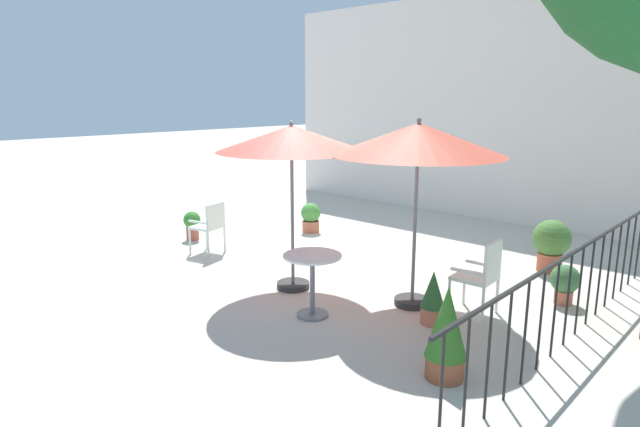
# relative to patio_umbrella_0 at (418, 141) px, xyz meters

# --- Properties ---
(ground_plane) EXTENTS (60.00, 60.00, 0.00)m
(ground_plane) POSITION_rel_patio_umbrella_0_xyz_m (-1.80, 0.51, -2.04)
(ground_plane) COLOR beige
(villa_facade) EXTENTS (10.10, 0.30, 4.64)m
(villa_facade) POSITION_rel_patio_umbrella_0_xyz_m (-1.80, 5.24, 0.28)
(villa_facade) COLOR white
(villa_facade) RESTS_ON ground
(terrace_railing) EXTENTS (0.03, 6.09, 1.01)m
(terrace_railing) POSITION_rel_patio_umbrella_0_xyz_m (1.78, 0.51, -1.36)
(terrace_railing) COLOR black
(terrace_railing) RESTS_ON ground
(patio_umbrella_0) EXTENTS (2.06, 2.06, 2.31)m
(patio_umbrella_0) POSITION_rel_patio_umbrella_0_xyz_m (0.00, 0.00, 0.00)
(patio_umbrella_0) COLOR #2D2D2D
(patio_umbrella_0) RESTS_ON ground
(patio_umbrella_1) EXTENTS (1.95, 1.95, 2.25)m
(patio_umbrella_1) POSITION_rel_patio_umbrella_0_xyz_m (-1.52, -0.60, -0.04)
(patio_umbrella_1) COLOR #2D2D2D
(patio_umbrella_1) RESTS_ON ground
(cafe_table_0) EXTENTS (0.68, 0.68, 0.75)m
(cafe_table_0) POSITION_rel_patio_umbrella_0_xyz_m (-0.67, -1.10, -1.51)
(cafe_table_0) COLOR white
(cafe_table_0) RESTS_ON ground
(patio_chair_0) EXTENTS (0.48, 0.46, 0.92)m
(patio_chair_0) POSITION_rel_patio_umbrella_0_xyz_m (0.76, 0.28, -1.51)
(patio_chair_0) COLOR white
(patio_chair_0) RESTS_ON ground
(patio_chair_1) EXTENTS (0.52, 0.55, 0.85)m
(patio_chair_1) POSITION_rel_patio_umbrella_0_xyz_m (-3.69, -0.38, -1.53)
(patio_chair_1) COLOR silver
(patio_chair_1) RESTS_ON ground
(potted_plant_0) EXTENTS (0.39, 0.39, 0.89)m
(potted_plant_0) POSITION_rel_patio_umbrella_0_xyz_m (1.21, -1.30, -1.58)
(potted_plant_0) COLOR brown
(potted_plant_0) RESTS_ON ground
(potted_plant_1) EXTENTS (0.37, 0.37, 0.57)m
(potted_plant_1) POSITION_rel_patio_umbrella_0_xyz_m (-3.48, 1.79, -1.74)
(potted_plant_1) COLOR #C76748
(potted_plant_1) RESTS_ON ground
(potted_plant_2) EXTENTS (0.30, 0.30, 0.52)m
(potted_plant_2) POSITION_rel_patio_umbrella_0_xyz_m (-4.65, -0.09, -1.74)
(potted_plant_2) COLOR #B15840
(potted_plant_2) RESTS_ON ground
(potted_plant_3) EXTENTS (0.54, 0.54, 0.78)m
(potted_plant_3) POSITION_rel_patio_umbrella_0_xyz_m (0.76, 2.51, -1.59)
(potted_plant_3) COLOR #BA5B40
(potted_plant_3) RESTS_ON ground
(potted_plant_4) EXTENTS (0.28, 0.28, 0.63)m
(potted_plant_4) POSITION_rel_patio_umbrella_0_xyz_m (0.48, -0.33, -1.72)
(potted_plant_4) COLOR #C76848
(potted_plant_4) RESTS_ON ground
(potted_plant_5) EXTENTS (0.36, 0.36, 0.50)m
(potted_plant_5) POSITION_rel_patio_umbrella_0_xyz_m (1.37, 1.33, -1.75)
(potted_plant_5) COLOR #C5684A
(potted_plant_5) RESTS_ON ground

